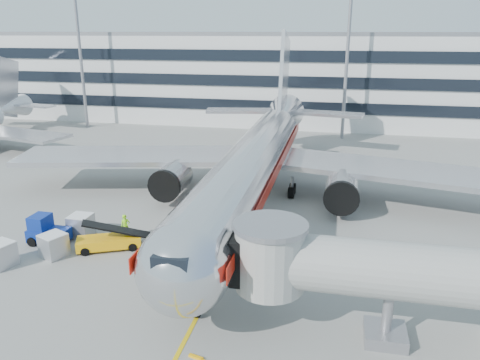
% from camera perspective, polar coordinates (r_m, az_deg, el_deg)
% --- Properties ---
extents(ground, '(180.00, 180.00, 0.00)m').
position_cam_1_polar(ground, '(35.11, -1.37, -9.11)').
color(ground, gray).
rests_on(ground, ground).
extents(lead_in_line, '(0.25, 70.00, 0.01)m').
position_cam_1_polar(lead_in_line, '(44.07, 1.63, -3.34)').
color(lead_in_line, yellow).
rests_on(lead_in_line, ground).
extents(main_jet, '(50.95, 48.70, 16.06)m').
position_cam_1_polar(main_jet, '(44.36, 2.08, 2.55)').
color(main_jet, silver).
rests_on(main_jet, ground).
extents(jet_bridge, '(17.80, 4.50, 7.00)m').
position_cam_1_polar(jet_bridge, '(25.92, 21.75, -11.20)').
color(jet_bridge, silver).
rests_on(jet_bridge, ground).
extents(terminal, '(150.00, 24.25, 15.60)m').
position_cam_1_polar(terminal, '(89.07, 7.41, 12.44)').
color(terminal, silver).
rests_on(terminal, ground).
extents(light_mast_west, '(2.40, 1.20, 25.45)m').
position_cam_1_polar(light_mast_west, '(83.91, -19.08, 16.18)').
color(light_mast_west, gray).
rests_on(light_mast_west, ground).
extents(light_mast_centre, '(2.40, 1.20, 25.45)m').
position_cam_1_polar(light_mast_centre, '(72.46, 13.08, 16.55)').
color(light_mast_centre, gray).
rests_on(light_mast_centre, ground).
extents(belt_loader, '(5.00, 3.53, 2.37)m').
position_cam_1_polar(belt_loader, '(37.09, -15.67, -7.14)').
color(belt_loader, '#FFB00A').
rests_on(belt_loader, ground).
extents(baggage_tug, '(3.04, 1.98, 2.26)m').
position_cam_1_polar(baggage_tug, '(39.57, -22.53, -5.78)').
color(baggage_tug, navy).
rests_on(baggage_tug, ground).
extents(cargo_container_left, '(2.07, 2.07, 1.76)m').
position_cam_1_polar(cargo_container_left, '(37.22, -27.15, -8.08)').
color(cargo_container_left, '#AFB1B6').
rests_on(cargo_container_left, ground).
extents(cargo_container_right, '(1.69, 1.69, 1.78)m').
position_cam_1_polar(cargo_container_right, '(39.94, -18.81, -5.27)').
color(cargo_container_right, '#AFB1B6').
rests_on(cargo_container_right, ground).
extents(cargo_container_front, '(2.15, 2.15, 1.73)m').
position_cam_1_polar(cargo_container_front, '(37.17, -21.77, -7.39)').
color(cargo_container_front, '#AFB1B6').
rests_on(cargo_container_front, ground).
extents(ramp_worker, '(0.86, 0.79, 1.98)m').
position_cam_1_polar(ramp_worker, '(38.49, -13.79, -5.52)').
color(ramp_worker, '#90F519').
rests_on(ramp_worker, ground).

